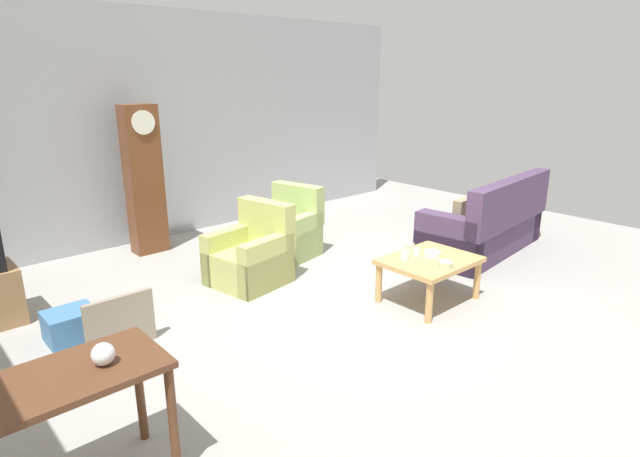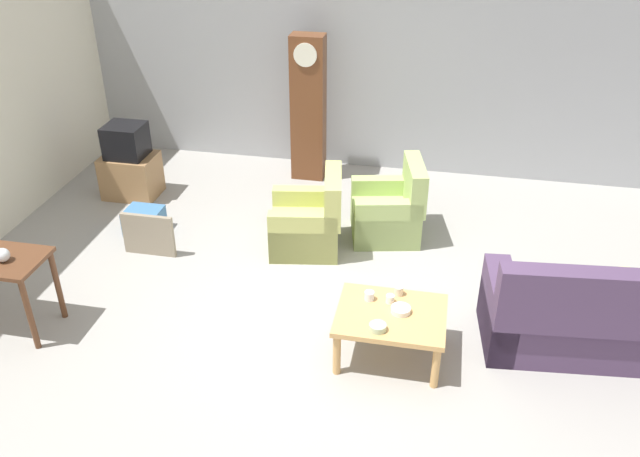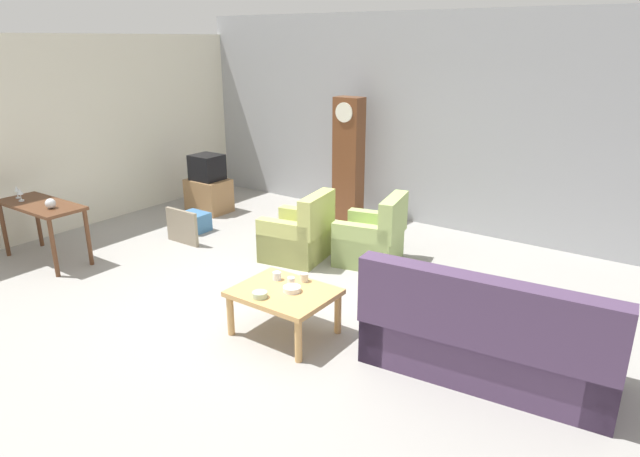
% 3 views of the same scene
% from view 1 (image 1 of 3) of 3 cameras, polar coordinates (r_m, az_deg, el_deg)
% --- Properties ---
extents(ground_plane, '(10.40, 10.40, 0.00)m').
position_cam_1_polar(ground_plane, '(5.60, 4.20, -7.92)').
color(ground_plane, '#999691').
extents(garage_door_wall, '(8.40, 0.16, 3.20)m').
position_cam_1_polar(garage_door_wall, '(8.03, -14.73, 10.98)').
color(garage_door_wall, '#9EA0A5').
rests_on(garage_door_wall, ground_plane).
extents(couch_floral, '(2.18, 1.08, 1.04)m').
position_cam_1_polar(couch_floral, '(7.32, 17.89, 0.24)').
color(couch_floral, '#4C3856').
rests_on(couch_floral, ground_plane).
extents(armchair_olive_near, '(0.91, 0.88, 0.92)m').
position_cam_1_polar(armchair_olive_near, '(6.00, -7.61, -3.14)').
color(armchair_olive_near, '#B7BC66').
rests_on(armchair_olive_near, ground_plane).
extents(armchair_olive_far, '(0.93, 0.91, 0.92)m').
position_cam_1_polar(armchair_olive_far, '(6.83, -3.84, -0.54)').
color(armchair_olive_far, '#A6BF6E').
rests_on(armchair_olive_far, ground_plane).
extents(coffee_table_wood, '(0.96, 0.76, 0.47)m').
position_cam_1_polar(coffee_table_wood, '(5.56, 11.99, -3.91)').
color(coffee_table_wood, tan).
rests_on(coffee_table_wood, ground_plane).
extents(console_table_dark, '(1.30, 0.56, 0.79)m').
position_cam_1_polar(console_table_dark, '(3.20, -28.46, -16.66)').
color(console_table_dark, '#56331E').
rests_on(console_table_dark, ground_plane).
extents(grandfather_clock, '(0.44, 0.30, 1.96)m').
position_cam_1_polar(grandfather_clock, '(7.20, -18.85, 5.09)').
color(grandfather_clock, brown).
rests_on(grandfather_clock, ground_plane).
extents(framed_picture_leaning, '(0.60, 0.05, 0.50)m').
position_cam_1_polar(framed_picture_leaning, '(4.88, -21.16, -9.71)').
color(framed_picture_leaning, gray).
rests_on(framed_picture_leaning, ground_plane).
extents(storage_box_blue, '(0.42, 0.37, 0.28)m').
position_cam_1_polar(storage_box_blue, '(5.27, -25.79, -9.61)').
color(storage_box_blue, teal).
rests_on(storage_box_blue, ground_plane).
extents(glass_dome_cloche, '(0.13, 0.13, 0.13)m').
position_cam_1_polar(glass_dome_cloche, '(3.15, -22.82, -12.66)').
color(glass_dome_cloche, silver).
rests_on(glass_dome_cloche, console_table_dark).
extents(cup_white_porcelain, '(0.08, 0.08, 0.08)m').
position_cam_1_polar(cup_white_porcelain, '(5.59, 10.61, -2.57)').
color(cup_white_porcelain, white).
rests_on(cup_white_porcelain, coffee_table_wood).
extents(cup_blue_rimmed, '(0.09, 0.09, 0.08)m').
position_cam_1_polar(cup_blue_rimmed, '(5.45, 9.35, -2.96)').
color(cup_blue_rimmed, silver).
rests_on(cup_blue_rimmed, coffee_table_wood).
extents(cup_cream_tall, '(0.08, 0.08, 0.09)m').
position_cam_1_polar(cup_cream_tall, '(5.71, 9.94, -2.04)').
color(cup_cream_tall, beige).
rests_on(cup_cream_tall, coffee_table_wood).
extents(bowl_white_stacked, '(0.17, 0.17, 0.05)m').
position_cam_1_polar(bowl_white_stacked, '(5.60, 12.29, -2.73)').
color(bowl_white_stacked, white).
rests_on(bowl_white_stacked, coffee_table_wood).
extents(bowl_shallow_green, '(0.15, 0.15, 0.06)m').
position_cam_1_polar(bowl_shallow_green, '(5.32, 13.67, -3.85)').
color(bowl_shallow_green, '#B2C69E').
rests_on(bowl_shallow_green, coffee_table_wood).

